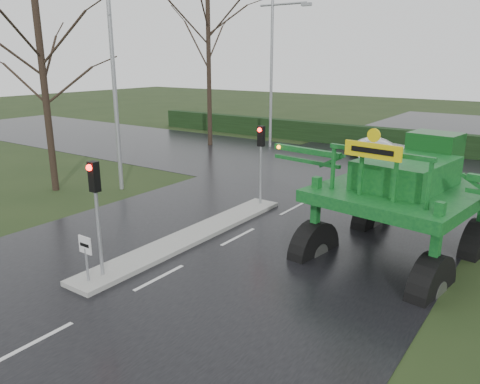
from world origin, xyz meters
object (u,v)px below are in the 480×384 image
Objects in this scene: traffic_signal_near at (95,195)px; street_light_left_near at (117,64)px; keep_left_sign at (86,251)px; traffic_signal_mid at (261,148)px; street_light_left_far at (275,62)px; crop_sprayer at (322,176)px; white_sedan at (379,158)px.

street_light_left_near is (-6.89, 7.01, 3.40)m from traffic_signal_near.
traffic_signal_mid is at bearing 90.00° from keep_left_sign.
street_light_left_far is (-6.89, 12.51, 3.40)m from traffic_signal_mid.
traffic_signal_near is at bearing 90.00° from keep_left_sign.
traffic_signal_near is at bearing -71.83° from street_light_left_far.
traffic_signal_near is (0.00, 0.49, 1.53)m from keep_left_sign.
crop_sprayer is (4.20, 5.58, -0.01)m from traffic_signal_near.
traffic_signal_mid is 0.93× the size of white_sedan.
street_light_left_far reaches higher than white_sedan.
white_sedan is at bearing 110.48° from crop_sprayer.
crop_sprayer reaches higher than keep_left_sign.
traffic_signal_near is at bearing -90.00° from traffic_signal_mid.
street_light_left_far is 2.64× the size of white_sedan.
street_light_left_far is at bearing 133.96° from crop_sprayer.
white_sedan is (-3.49, 16.11, -2.58)m from crop_sprayer.
street_light_left_near and street_light_left_far have the same top height.
keep_left_sign is 0.36× the size of white_sedan.
street_light_left_far is (-6.89, 21.01, 3.40)m from traffic_signal_near.
traffic_signal_mid is 0.35× the size of street_light_left_near.
street_light_left_far is 1.03× the size of crop_sprayer.
traffic_signal_near is 8.50m from traffic_signal_mid.
crop_sprayer reaches higher than white_sedan.
street_light_left_near is 1.03× the size of crop_sprayer.
keep_left_sign is 9.12m from traffic_signal_mid.
street_light_left_far is at bearing 108.17° from traffic_signal_near.
street_light_left_far is at bearing 72.45° from white_sedan.
street_light_left_far is 19.31m from crop_sprayer.
traffic_signal_near reaches higher than keep_left_sign.
traffic_signal_near is at bearing 155.51° from white_sedan.
white_sedan is at bearing 88.18° from keep_left_sign.
traffic_signal_near is 0.35× the size of street_light_left_near.
crop_sprayer is (4.20, 6.07, 1.52)m from keep_left_sign.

